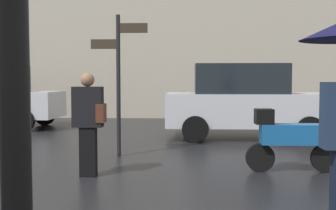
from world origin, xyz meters
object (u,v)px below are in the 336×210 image
Objects in this scene: pedestrian_with_bag at (89,118)px; street_signpost at (119,71)px; parked_scooter at (290,137)px; parked_car_right at (244,101)px.

pedestrian_with_bag is 1.84m from street_signpost.
pedestrian_with_bag is 1.06× the size of parked_scooter.
parked_scooter is 0.55× the size of street_signpost.
parked_scooter is 0.36× the size of parked_car_right.
pedestrian_with_bag reaches higher than parked_scooter.
street_signpost is (-2.94, 1.24, 1.09)m from parked_scooter.
parked_car_right is at bearing 44.99° from street_signpost.
parked_scooter is at bearing 62.89° from pedestrian_with_bag.
pedestrian_with_bag is at bearing -96.19° from street_signpost.
street_signpost reaches higher than pedestrian_with_bag.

